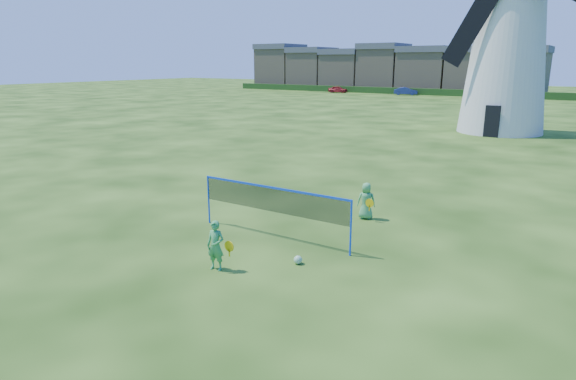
# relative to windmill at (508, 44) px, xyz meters

# --- Properties ---
(ground) EXTENTS (220.00, 220.00, 0.00)m
(ground) POSITION_rel_windmill_xyz_m (-0.92, -27.74, -6.21)
(ground) COLOR black
(ground) RESTS_ON ground
(windmill) EXTENTS (13.54, 5.90, 18.17)m
(windmill) POSITION_rel_windmill_xyz_m (0.00, 0.00, 0.00)
(windmill) COLOR silver
(windmill) RESTS_ON ground
(badminton_net) EXTENTS (5.05, 0.05, 1.55)m
(badminton_net) POSITION_rel_windmill_xyz_m (-1.18, -27.32, -5.07)
(badminton_net) COLOR blue
(badminton_net) RESTS_ON ground
(player_girl) EXTENTS (0.68, 0.38, 1.26)m
(player_girl) POSITION_rel_windmill_xyz_m (-1.07, -29.96, -5.58)
(player_girl) COLOR #3E9B51
(player_girl) RESTS_ON ground
(player_boy) EXTENTS (0.71, 0.59, 1.21)m
(player_boy) POSITION_rel_windmill_xyz_m (0.33, -24.17, -5.60)
(player_boy) COLOR #4EA35C
(player_boy) RESTS_ON ground
(play_ball) EXTENTS (0.22, 0.22, 0.22)m
(play_ball) POSITION_rel_windmill_xyz_m (0.45, -28.56, -6.10)
(play_ball) COLOR green
(play_ball) RESTS_ON ground
(terraced_houses) EXTENTS (51.48, 8.40, 8.40)m
(terraced_houses) POSITION_rel_windmill_xyz_m (-27.80, 44.26, -2.33)
(terraced_houses) COLOR #9D8569
(terraced_houses) RESTS_ON ground
(hedge) EXTENTS (62.00, 0.80, 1.00)m
(hedge) POSITION_rel_windmill_xyz_m (-22.92, 38.26, -5.71)
(hedge) COLOR #193814
(hedge) RESTS_ON ground
(car_left) EXTENTS (3.38, 1.68, 1.11)m
(car_left) POSITION_rel_windmill_xyz_m (-32.03, 35.93, -5.66)
(car_left) COLOR maroon
(car_left) RESTS_ON ground
(car_right) EXTENTS (3.80, 2.20, 1.18)m
(car_right) POSITION_rel_windmill_xyz_m (-20.48, 36.68, -5.62)
(car_right) COLOR navy
(car_right) RESTS_ON ground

